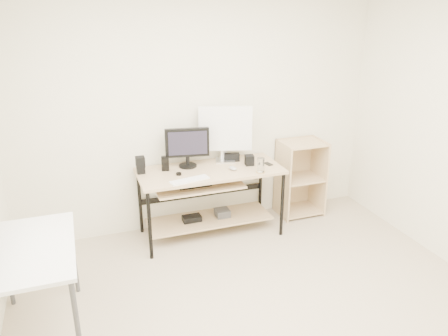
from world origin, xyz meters
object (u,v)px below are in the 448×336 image
side_table (32,257)px  white_imac (225,130)px  desk (208,188)px  shelf_unit (299,177)px  audio_controller (165,164)px  black_monitor (187,145)px

side_table → white_imac: bearing=33.0°
desk → shelf_unit: 1.19m
desk → side_table: size_ratio=1.50×
shelf_unit → side_table: bearing=-156.7°
audio_controller → desk: bearing=-2.1°
desk → audio_controller: 0.52m
audio_controller → side_table: bearing=-122.4°
desk → audio_controller: bearing=164.0°
white_imac → audio_controller: (-0.68, -0.06, -0.27)m
shelf_unit → white_imac: white_imac is taller
desk → white_imac: bearing=35.0°
side_table → audio_controller: audio_controller is taller
shelf_unit → black_monitor: size_ratio=1.96×
side_table → black_monitor: (1.48, 1.22, 0.32)m
desk → side_table: same height
audio_controller → black_monitor: bearing=22.3°
desk → black_monitor: 0.51m
desk → black_monitor: black_monitor is taller
desk → audio_controller: size_ratio=9.70×
side_table → shelf_unit: shelf_unit is taller
side_table → shelf_unit: 3.09m
shelf_unit → audio_controller: bearing=-178.5°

